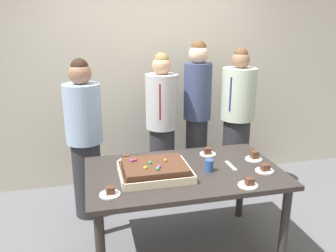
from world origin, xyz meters
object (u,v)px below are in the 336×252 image
Objects in this scene: plated_slice_far_left at (126,160)px; person_far_right_suit at (237,122)px; sheet_cake at (155,170)px; plated_slice_far_right at (249,184)px; cake_server_utensil at (231,166)px; plated_slice_center_back at (208,153)px; drink_cup_nearest at (209,165)px; plated_slice_near_left at (265,169)px; person_serving_front at (197,114)px; person_green_shirt_behind at (85,138)px; party_table at (184,180)px; plated_slice_center_front at (110,193)px; plated_slice_near_right at (254,157)px; person_striped_tie_right at (162,126)px.

plated_slice_far_left is 0.09× the size of person_far_right_suit.
sheet_cake reaches higher than plated_slice_far_right.
plated_slice_far_right reaches higher than cake_server_utensil.
sheet_cake is 3.77× the size of plated_slice_center_back.
plated_slice_center_back is (0.76, -0.00, -0.00)m from plated_slice_far_left.
drink_cup_nearest is at bearing -166.30° from cake_server_utensil.
person_serving_front reaches higher than plated_slice_near_left.
person_green_shirt_behind is (-0.99, 0.87, 0.03)m from drink_cup_nearest.
party_table is 0.67m from plated_slice_near_left.
plated_slice_center_back is (0.94, 0.57, 0.00)m from plated_slice_center_front.
plated_slice_center_front is at bearing -164.29° from plated_slice_near_right.
person_serving_front is at bearing 76.82° from drink_cup_nearest.
plated_slice_far_left is at bearing 156.98° from plated_slice_near_left.
plated_slice_center_back reaches higher than plated_slice_center_front.
plated_slice_center_front is at bearing -5.88° from person_serving_front.
plated_slice_near_right is 1.14m from plated_slice_far_left.
plated_slice_center_back is at bearing 150.45° from plated_slice_near_right.
plated_slice_center_back reaches higher than plated_slice_far_right.
plated_slice_near_left is 0.57m from plated_slice_center_back.
plated_slice_near_left is (0.64, -0.17, 0.11)m from party_table.
person_green_shirt_behind is (-1.27, -0.29, -0.09)m from person_serving_front.
cake_server_utensil is at bearing -19.10° from plated_slice_far_left.
plated_slice_near_left is 1.33m from person_striped_tie_right.
person_green_shirt_behind is at bearing 138.76° from drink_cup_nearest.
plated_slice_center_front is (-0.37, -0.25, -0.03)m from sheet_cake.
plated_slice_far_right is (-0.28, -0.47, -0.01)m from plated_slice_near_right.
plated_slice_far_left is 0.08× the size of person_serving_front.
person_green_shirt_behind is at bearing 98.65° from plated_slice_center_front.
sheet_cake is at bearing 176.78° from drink_cup_nearest.
cake_server_utensil is (0.42, -0.01, 0.10)m from party_table.
cake_server_utensil is (-0.26, -0.09, -0.02)m from plated_slice_near_right.
party_table is 10.74× the size of plated_slice_near_right.
sheet_cake is at bearing 171.36° from plated_slice_near_left.
plated_slice_near_left is at bearing 42.74° from person_striped_tie_right.
person_striped_tie_right reaches higher than person_green_shirt_behind.
plated_slice_near_left is 0.46m from drink_cup_nearest.
cake_server_utensil is at bearing 36.01° from person_striped_tie_right.
party_table is at bearing -33.12° from plated_slice_far_left.
plated_slice_near_right is at bearing 31.11° from person_green_shirt_behind.
party_table is at bearing -136.92° from plated_slice_center_back.
drink_cup_nearest is 1.09m from person_striped_tie_right.
party_table is 10.74× the size of plated_slice_far_left.
person_striped_tie_right is at bearing 110.41° from cake_server_utensil.
cake_server_utensil is at bearing -160.93° from plated_slice_near_right.
cake_server_utensil is at bearing 14.85° from plated_slice_center_front.
sheet_cake is 3.77× the size of plated_slice_near_right.
cake_server_utensil is (0.10, -0.30, -0.02)m from plated_slice_center_back.
plated_slice_far_right is 1.44m from person_striped_tie_right.
plated_slice_near_left is 0.09× the size of person_striped_tie_right.
party_table is 16.11× the size of drink_cup_nearest.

